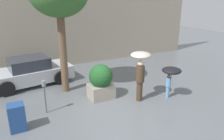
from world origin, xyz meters
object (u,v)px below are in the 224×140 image
at_px(person_adult, 140,66).
at_px(person_child, 171,73).
at_px(parking_meter, 44,90).
at_px(parked_car_near, 30,72).
at_px(planter_box, 101,81).
at_px(newspaper_box, 17,117).

xyz_separation_m(person_adult, person_child, (1.23, -0.42, -0.36)).
bearing_deg(parking_meter, person_child, -12.01).
relative_size(parked_car_near, parking_meter, 3.23).
distance_m(planter_box, person_child, 2.89).
xyz_separation_m(person_child, parked_car_near, (-4.99, 4.20, -0.49)).
xyz_separation_m(person_adult, parking_meter, (-3.64, 0.62, -0.55)).
distance_m(person_adult, parked_car_near, 5.40).
distance_m(parked_car_near, newspaper_box, 3.97).
bearing_deg(person_child, parking_meter, -166.63).
bearing_deg(newspaper_box, parked_car_near, 76.98).
xyz_separation_m(planter_box, parking_meter, (-2.30, -0.23, 0.16)).
height_order(parking_meter, newspaper_box, parking_meter).
relative_size(parked_car_near, newspaper_box, 4.50).
height_order(planter_box, parking_meter, planter_box).
bearing_deg(planter_box, newspaper_box, -164.19).
bearing_deg(person_adult, newspaper_box, 123.80).
bearing_deg(parked_car_near, planter_box, -147.54).
bearing_deg(newspaper_box, planter_box, 15.81).
height_order(person_adult, parking_meter, person_adult).
bearing_deg(parked_car_near, person_adult, -142.30).
distance_m(person_adult, parking_meter, 3.73).
bearing_deg(planter_box, parked_car_near, 129.57).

